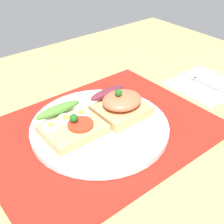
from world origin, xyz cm
name	(u,v)px	position (x,y,z in cm)	size (l,w,h in cm)	color
ground_plane	(100,137)	(0.00, 0.00, -1.60)	(120.00, 90.00, 3.20)	tan
placemat	(100,130)	(0.00, 0.00, 0.15)	(43.42, 33.05, 0.30)	maroon
plate	(100,127)	(0.00, 0.00, 0.96)	(26.22, 26.22, 1.32)	white
sandwich_egg_tomato	(70,125)	(-5.27, 1.89, 2.90)	(10.66, 10.25, 3.81)	tan
sandwich_salmon	(121,104)	(5.39, 0.30, 3.75)	(9.78, 10.15, 5.91)	tan
napkin	(205,84)	(30.71, -1.56, 0.30)	(14.87, 14.08, 0.60)	white
fork	(204,82)	(30.55, -1.39, 0.76)	(1.62, 14.33, 0.32)	#B7B7BC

